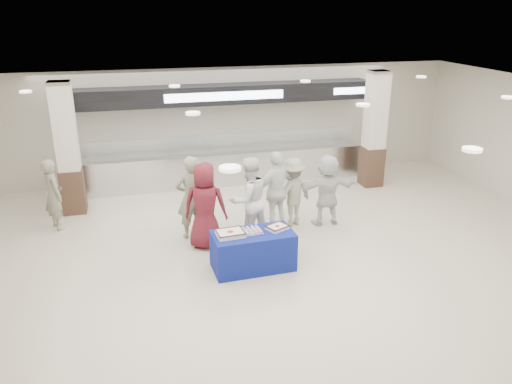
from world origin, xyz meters
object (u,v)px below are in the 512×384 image
object	(u,v)px
cupcake_tray	(250,231)
soldier_b	(292,192)
display_table	(253,251)
sheet_cake_left	(230,233)
chef_short	(277,191)
soldier_bg	(54,194)
civilian_white	(327,190)
soldier_a	(191,197)
sheet_cake_right	(277,227)
civilian_maroon	(205,206)
chef_tall	(249,200)

from	to	relation	value
cupcake_tray	soldier_b	xyz separation A→B (m)	(1.42, 1.74, 0.02)
display_table	sheet_cake_left	world-z (taller)	sheet_cake_left
chef_short	soldier_bg	size ratio (longest dim) A/B	1.11
cupcake_tray	civilian_white	bearing A→B (deg)	36.12
soldier_a	civilian_white	bearing A→B (deg)	168.04
soldier_a	chef_short	world-z (taller)	soldier_a
display_table	sheet_cake_right	world-z (taller)	sheet_cake_right
cupcake_tray	civilian_white	size ratio (longest dim) A/B	0.29
soldier_a	soldier_b	distance (m)	2.32
soldier_bg	sheet_cake_right	bearing A→B (deg)	-148.75
display_table	chef_short	bearing A→B (deg)	57.23
sheet_cake_left	soldier_a	bearing A→B (deg)	106.49
soldier_a	soldier_b	xyz separation A→B (m)	(2.31, 0.05, -0.12)
sheet_cake_left	soldier_a	xyz separation A→B (m)	(-0.51, 1.72, 0.12)
sheet_cake_left	civilian_white	distance (m)	3.08
sheet_cake_left	soldier_b	world-z (taller)	soldier_b
sheet_cake_left	chef_short	bearing A→B (deg)	49.73
sheet_cake_left	civilian_maroon	distance (m)	1.20
civilian_maroon	civilian_white	world-z (taller)	civilian_maroon
soldier_a	display_table	bearing A→B (deg)	108.35
sheet_cake_right	civilian_white	world-z (taller)	civilian_white
sheet_cake_right	display_table	bearing A→B (deg)	-173.42
sheet_cake_right	soldier_bg	bearing A→B (deg)	146.83
display_table	soldier_b	size ratio (longest dim) A/B	0.96
civilian_maroon	chef_tall	xyz separation A→B (m)	(0.95, 0.08, 0.01)
cupcake_tray	soldier_a	size ratio (longest dim) A/B	0.26
soldier_b	soldier_bg	size ratio (longest dim) A/B	0.98
cupcake_tray	soldier_bg	world-z (taller)	soldier_bg
display_table	soldier_bg	distance (m)	4.89
chef_tall	chef_short	world-z (taller)	chef_tall
sheet_cake_left	chef_tall	world-z (taller)	chef_tall
sheet_cake_left	soldier_a	size ratio (longest dim) A/B	0.29
display_table	soldier_b	bearing A→B (deg)	49.64
soldier_a	cupcake_tray	bearing A→B (deg)	107.18
civilian_white	soldier_b	bearing A→B (deg)	-8.59
soldier_b	soldier_a	bearing A→B (deg)	-21.56
civilian_maroon	soldier_b	size ratio (longest dim) A/B	1.15
sheet_cake_right	chef_tall	bearing A→B (deg)	103.38
sheet_cake_right	soldier_a	xyz separation A→B (m)	(-1.45, 1.66, 0.13)
display_table	cupcake_tray	size ratio (longest dim) A/B	3.23
sheet_cake_left	civilian_white	world-z (taller)	civilian_white
chef_short	soldier_bg	world-z (taller)	chef_short
civilian_maroon	civilian_white	distance (m)	2.94
chef_tall	chef_short	size ratio (longest dim) A/B	1.02
civilian_maroon	soldier_a	bearing A→B (deg)	-49.13
cupcake_tray	soldier_b	distance (m)	2.25
chef_short	civilian_white	world-z (taller)	chef_short
sheet_cake_right	soldier_b	bearing A→B (deg)	63.07
soldier_a	soldier_bg	bearing A→B (deg)	-33.07
sheet_cake_right	soldier_b	distance (m)	1.91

